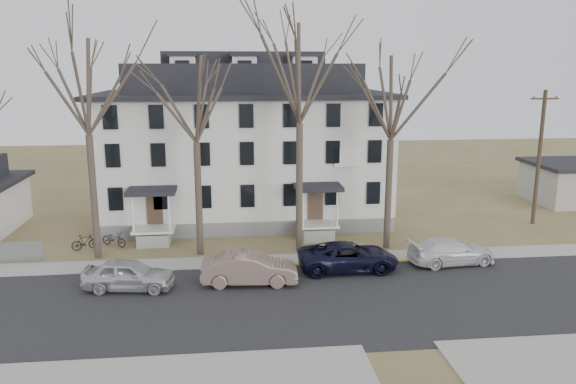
{
  "coord_description": "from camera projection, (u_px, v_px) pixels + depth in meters",
  "views": [
    {
      "loc": [
        -3.17,
        -22.81,
        11.09
      ],
      "look_at": [
        0.23,
        9.0,
        3.89
      ],
      "focal_mm": 35.0,
      "sensor_mm": 36.0,
      "label": 1
    }
  ],
  "objects": [
    {
      "name": "boarding_house",
      "position": [
        245.0,
        146.0,
        40.92
      ],
      "size": [
        20.8,
        12.36,
        12.05
      ],
      "color": "slate",
      "rests_on": "ground"
    },
    {
      "name": "car_navy",
      "position": [
        348.0,
        257.0,
        30.97
      ],
      "size": [
        5.55,
        2.6,
        1.54
      ],
      "primitive_type": "imported",
      "rotation": [
        0.0,
        0.0,
        1.58
      ],
      "color": "black",
      "rests_on": "ground"
    },
    {
      "name": "car_silver",
      "position": [
        129.0,
        275.0,
        28.26
      ],
      "size": [
        4.76,
        2.38,
        1.56
      ],
      "primitive_type": "imported",
      "rotation": [
        0.0,
        0.0,
        1.45
      ],
      "color": "silver",
      "rests_on": "ground"
    },
    {
      "name": "ground",
      "position": [
        304.0,
        322.0,
        24.89
      ],
      "size": [
        120.0,
        120.0,
        0.0
      ],
      "primitive_type": "plane",
      "color": "olive",
      "rests_on": "ground"
    },
    {
      "name": "bicycle_right",
      "position": [
        85.0,
        243.0,
        34.44
      ],
      "size": [
        1.68,
        0.97,
        0.97
      ],
      "primitive_type": "imported",
      "rotation": [
        0.0,
        0.0,
        1.91
      ],
      "color": "black",
      "rests_on": "ground"
    },
    {
      "name": "tree_center",
      "position": [
        300.0,
        66.0,
        32.07
      ],
      "size": [
        9.0,
        9.0,
        14.7
      ],
      "color": "#473B31",
      "rests_on": "ground"
    },
    {
      "name": "bicycle_left",
      "position": [
        114.0,
        239.0,
        35.1
      ],
      "size": [
        1.89,
        1.51,
        0.96
      ],
      "primitive_type": "imported",
      "rotation": [
        0.0,
        0.0,
        1.02
      ],
      "color": "black",
      "rests_on": "ground"
    },
    {
      "name": "car_tan",
      "position": [
        250.0,
        269.0,
        28.99
      ],
      "size": [
        5.05,
        2.03,
        1.63
      ],
      "primitive_type": "imported",
      "rotation": [
        0.0,
        0.0,
        1.51
      ],
      "color": "#82695F",
      "rests_on": "ground"
    },
    {
      "name": "tree_mid_left",
      "position": [
        195.0,
        93.0,
        31.77
      ],
      "size": [
        7.8,
        7.8,
        12.74
      ],
      "color": "#473B31",
      "rests_on": "ground"
    },
    {
      "name": "utility_pole_far",
      "position": [
        539.0,
        156.0,
        39.31
      ],
      "size": [
        2.0,
        0.28,
        9.5
      ],
      "color": "#3D3023",
      "rests_on": "ground"
    },
    {
      "name": "yellow_curb",
      "position": [
        374.0,
        263.0,
        32.3
      ],
      "size": [
        14.0,
        0.25,
        0.06
      ],
      "primitive_type": "cube",
      "color": "gold",
      "rests_on": "ground"
    },
    {
      "name": "car_white",
      "position": [
        451.0,
        252.0,
        31.99
      ],
      "size": [
        5.18,
        2.56,
        1.45
      ],
      "primitive_type": "imported",
      "rotation": [
        0.0,
        0.0,
        1.68
      ],
      "color": "silver",
      "rests_on": "ground"
    },
    {
      "name": "far_sidewalk",
      "position": [
        286.0,
        261.0,
        32.65
      ],
      "size": [
        120.0,
        2.0,
        0.08
      ],
      "primitive_type": "cube",
      "color": "#A09F97",
      "rests_on": "ground"
    },
    {
      "name": "main_road",
      "position": [
        299.0,
        303.0,
        26.83
      ],
      "size": [
        120.0,
        10.0,
        0.04
      ],
      "primitive_type": "cube",
      "color": "#27272A",
      "rests_on": "ground"
    },
    {
      "name": "tree_far_left",
      "position": [
        85.0,
        80.0,
        30.99
      ],
      "size": [
        8.4,
        8.4,
        13.72
      ],
      "color": "#473B31",
      "rests_on": "ground"
    },
    {
      "name": "tree_mid_right",
      "position": [
        392.0,
        92.0,
        32.96
      ],
      "size": [
        7.8,
        7.8,
        12.74
      ],
      "color": "#473B31",
      "rests_on": "ground"
    }
  ]
}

